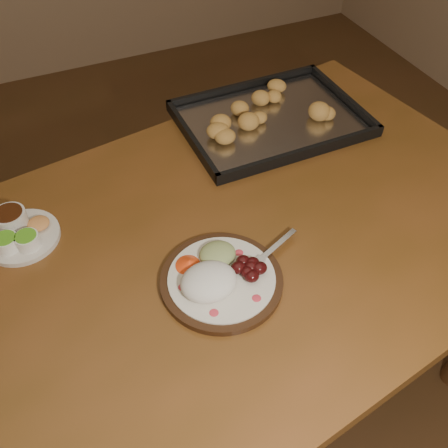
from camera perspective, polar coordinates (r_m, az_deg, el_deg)
name	(u,v)px	position (r m, az deg, el deg)	size (l,w,h in m)	color
ground	(175,336)	(1.82, -5.64, -12.66)	(4.00, 4.00, 0.00)	#50301B
dining_table	(215,270)	(1.15, -0.99, -5.26)	(1.63, 1.14, 0.75)	brown
dinner_plate	(219,277)	(1.00, -0.57, -6.07)	(0.32, 0.25, 0.06)	black
condiment_saucer	(19,232)	(1.16, -22.43, -0.84)	(0.16, 0.16, 0.05)	beige
baking_tray	(271,118)	(1.41, 5.35, 11.95)	(0.49, 0.36, 0.05)	black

